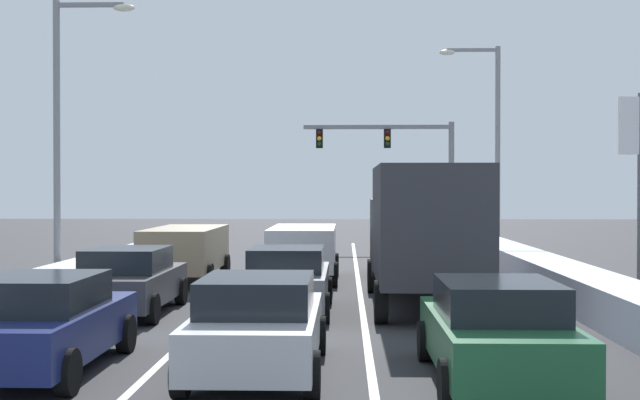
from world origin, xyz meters
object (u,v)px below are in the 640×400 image
at_px(sedan_red_right_lane_third, 403,252).
at_px(street_lamp_left_mid, 67,113).
at_px(box_truck_right_lane_second, 424,228).
at_px(sedan_silver_center_lane_nearest, 258,325).
at_px(street_lamp_right_mid, 490,132).
at_px(sedan_charcoal_left_lane_second, 128,280).
at_px(traffic_light_gantry, 405,156).
at_px(suv_white_center_lane_third, 303,248).
at_px(suv_tan_left_lane_third, 186,249).
at_px(sedan_green_right_lane_nearest, 497,331).
at_px(sedan_navy_left_lane_nearest, 42,323).
at_px(sedan_gray_center_lane_second, 287,280).

relative_size(sedan_red_right_lane_third, street_lamp_left_mid, 0.50).
bearing_deg(box_truck_right_lane_second, sedan_red_right_lane_third, 89.77).
bearing_deg(sedan_silver_center_lane_nearest, street_lamp_right_mid, 72.52).
distance_m(sedan_silver_center_lane_nearest, sedan_charcoal_left_lane_second, 7.14).
bearing_deg(box_truck_right_lane_second, traffic_light_gantry, 87.19).
xyz_separation_m(box_truck_right_lane_second, suv_white_center_lane_third, (-3.18, 5.83, -0.88)).
xyz_separation_m(sedan_red_right_lane_third, suv_tan_left_lane_third, (-6.74, -2.57, 0.25)).
bearing_deg(sedan_charcoal_left_lane_second, box_truck_right_lane_second, 10.17).
xyz_separation_m(sedan_charcoal_left_lane_second, street_lamp_right_mid, (11.20, 18.01, 4.58)).
bearing_deg(traffic_light_gantry, sedan_green_right_lane_nearest, -91.45).
distance_m(sedan_navy_left_lane_nearest, street_lamp_left_mid, 15.55).
bearing_deg(suv_white_center_lane_third, sedan_charcoal_left_lane_second, -117.18).
bearing_deg(sedan_silver_center_lane_nearest, sedan_gray_center_lane_second, 89.93).
xyz_separation_m(box_truck_right_lane_second, sedan_navy_left_lane_nearest, (-6.56, -7.34, -1.14)).
height_order(sedan_green_right_lane_nearest, box_truck_right_lane_second, box_truck_right_lane_second).
xyz_separation_m(sedan_navy_left_lane_nearest, suv_tan_left_lane_third, (-0.15, 12.57, 0.25)).
xyz_separation_m(sedan_silver_center_lane_nearest, sedan_gray_center_lane_second, (0.01, 6.45, 0.00)).
distance_m(sedan_silver_center_lane_nearest, street_lamp_right_mid, 25.76).
height_order(sedan_gray_center_lane_second, street_lamp_left_mid, street_lamp_left_mid).
bearing_deg(suv_white_center_lane_third, street_lamp_right_mid, 55.33).
bearing_deg(suv_white_center_lane_third, suv_tan_left_lane_third, -170.36).
relative_size(box_truck_right_lane_second, suv_white_center_lane_third, 1.47).
height_order(sedan_gray_center_lane_second, traffic_light_gantry, traffic_light_gantry).
distance_m(sedan_gray_center_lane_second, traffic_light_gantry, 23.92).
relative_size(sedan_navy_left_lane_nearest, traffic_light_gantry, 0.60).
bearing_deg(box_truck_right_lane_second, street_lamp_right_mid, 75.30).
bearing_deg(street_lamp_left_mid, sedan_red_right_lane_third, 4.69).
height_order(sedan_charcoal_left_lane_second, street_lamp_right_mid, street_lamp_right_mid).
xyz_separation_m(suv_tan_left_lane_third, street_lamp_right_mid, (11.11, 11.56, 4.32)).
relative_size(box_truck_right_lane_second, suv_tan_left_lane_third, 1.47).
relative_size(sedan_red_right_lane_third, street_lamp_right_mid, 0.50).
bearing_deg(suv_white_center_lane_third, traffic_light_gantry, 75.47).
height_order(sedan_green_right_lane_nearest, sedan_charcoal_left_lane_second, same).
xyz_separation_m(sedan_silver_center_lane_nearest, sedan_navy_left_lane_nearest, (-3.35, 0.05, 0.00)).
bearing_deg(sedan_red_right_lane_third, sedan_navy_left_lane_nearest, -113.53).
bearing_deg(street_lamp_right_mid, sedan_red_right_lane_third, -115.95).
relative_size(sedan_green_right_lane_nearest, sedan_navy_left_lane_nearest, 1.00).
relative_size(box_truck_right_lane_second, sedan_red_right_lane_third, 1.60).
xyz_separation_m(sedan_red_right_lane_third, suv_white_center_lane_third, (-3.21, -1.97, 0.25)).
distance_m(suv_tan_left_lane_third, street_lamp_right_mid, 16.61).
height_order(sedan_silver_center_lane_nearest, street_lamp_left_mid, street_lamp_left_mid).
distance_m(sedan_green_right_lane_nearest, sedan_silver_center_lane_nearest, 3.57).
xyz_separation_m(sedan_silver_center_lane_nearest, street_lamp_left_mid, (-7.66, 14.30, 4.52)).
bearing_deg(street_lamp_left_mid, sedan_navy_left_lane_nearest, -73.15).
xyz_separation_m(sedan_green_right_lane_nearest, street_lamp_left_mid, (-11.20, 14.78, 4.52)).
xyz_separation_m(sedan_navy_left_lane_nearest, street_lamp_right_mid, (10.96, 24.13, 4.58)).
bearing_deg(street_lamp_right_mid, sedan_charcoal_left_lane_second, -121.88).
height_order(sedan_green_right_lane_nearest, traffic_light_gantry, traffic_light_gantry).
xyz_separation_m(sedan_red_right_lane_third, sedan_charcoal_left_lane_second, (-6.82, -9.02, 0.00)).
distance_m(sedan_red_right_lane_third, suv_tan_left_lane_third, 7.22).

